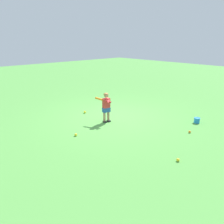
% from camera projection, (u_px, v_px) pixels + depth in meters
% --- Properties ---
extents(ground_plane, '(40.00, 40.00, 0.00)m').
position_uv_depth(ground_plane, '(114.00, 117.00, 8.33)').
color(ground_plane, '#519942').
extents(child_batter, '(0.40, 0.60, 1.08)m').
position_uv_depth(child_batter, '(106.00, 105.00, 7.60)').
color(child_batter, '#232328').
rests_on(child_batter, ground).
extents(play_ball_far_right, '(0.10, 0.10, 0.10)m').
position_uv_depth(play_ball_far_right, '(85.00, 112.00, 8.70)').
color(play_ball_far_right, yellow).
rests_on(play_ball_far_right, ground).
extents(play_ball_midfield, '(0.08, 0.08, 0.08)m').
position_uv_depth(play_ball_midfield, '(190.00, 132.00, 6.88)').
color(play_ball_midfield, orange).
rests_on(play_ball_midfield, ground).
extents(play_ball_far_left, '(0.08, 0.08, 0.08)m').
position_uv_depth(play_ball_far_left, '(178.00, 160.00, 5.27)').
color(play_ball_far_left, yellow).
rests_on(play_ball_far_left, ground).
extents(play_ball_near_batter, '(0.08, 0.08, 0.08)m').
position_uv_depth(play_ball_near_batter, '(76.00, 135.00, 6.65)').
color(play_ball_near_batter, yellow).
rests_on(play_ball_near_batter, ground).
extents(toy_bucket, '(0.22, 0.22, 0.19)m').
position_uv_depth(toy_bucket, '(197.00, 120.00, 7.69)').
color(toy_bucket, '#2884DB').
rests_on(toy_bucket, ground).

